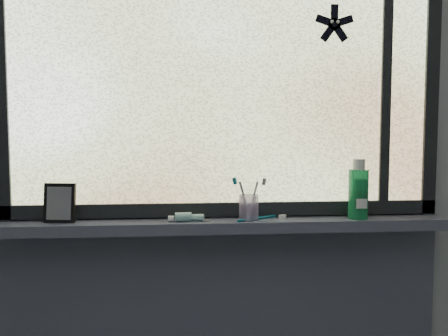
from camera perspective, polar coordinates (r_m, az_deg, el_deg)
name	(u,v)px	position (r m, az deg, el deg)	size (l,w,h in m)	color
wall_back	(223,154)	(1.84, -0.10, 1.59)	(3.00, 0.01, 2.50)	#9EA3A8
windowsill	(225,225)	(1.79, 0.11, -6.55)	(1.62, 0.14, 0.04)	#4A4E63
window_pane	(224,77)	(1.82, -0.04, 10.39)	(1.50, 0.01, 1.00)	silver
frame_bottom	(224,209)	(1.83, -0.03, -4.72)	(1.60, 0.03, 0.05)	black
frame_left	(0,75)	(1.91, -24.23, 9.71)	(0.05, 0.03, 1.10)	black
frame_right	(431,78)	(2.03, 22.59, 9.43)	(0.05, 0.03, 1.10)	black
frame_mullion	(386,78)	(1.96, 17.99, 9.75)	(0.04, 0.03, 1.00)	black
starfish_sticker	(334,24)	(1.91, 12.50, 15.76)	(0.15, 0.02, 0.15)	black
vanity_mirror	(60,203)	(1.82, -18.26, -3.80)	(0.11, 0.05, 0.14)	black
toothpaste_tube	(189,217)	(1.76, -4.07, -5.59)	(0.18, 0.04, 0.03)	white
toothbrush_cup	(249,207)	(1.78, 2.84, -4.53)	(0.07, 0.07, 0.09)	#CBACE4
toothbrush_lying	(257,218)	(1.79, 3.76, -5.68)	(0.21, 0.02, 0.01)	#0D6075
mouthwash_bottle	(358,189)	(1.86, 15.11, -2.32)	(0.07, 0.07, 0.18)	#1E9B56
cream_tube	(362,197)	(1.89, 15.45, -3.19)	(0.04, 0.04, 0.10)	silver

